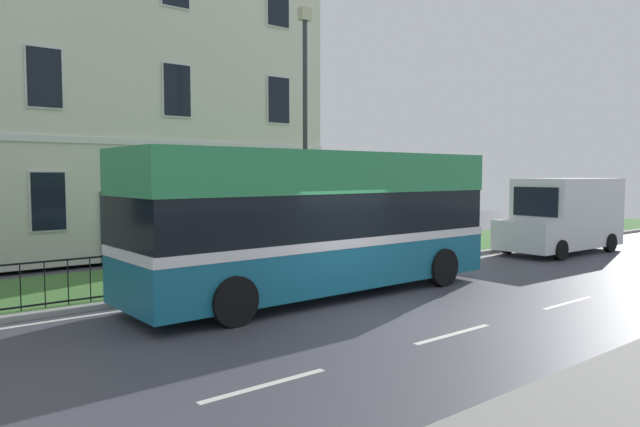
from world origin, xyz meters
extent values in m
cube|color=#42414B|center=(0.00, 0.00, -0.03)|extent=(60.00, 56.00, 0.06)
cube|color=silver|center=(0.00, 3.65, 0.00)|extent=(54.00, 0.14, 0.01)
cube|color=silver|center=(-4.00, -1.80, 0.00)|extent=(2.00, 0.12, 0.01)
cube|color=silver|center=(0.00, -1.80, 0.00)|extent=(2.00, 0.12, 0.01)
cube|color=silver|center=(4.00, -1.80, 0.00)|extent=(2.00, 0.12, 0.01)
cube|color=#9E9E99|center=(0.00, 4.12, 0.06)|extent=(57.00, 0.24, 0.12)
cube|color=#437535|center=(0.00, 6.36, 0.06)|extent=(57.00, 4.24, 0.12)
cube|color=silver|center=(-1.92, 15.21, 5.86)|extent=(16.16, 10.96, 11.49)
cube|color=white|center=(-1.92, 9.70, 3.87)|extent=(16.16, 0.06, 0.20)
cube|color=#2D333D|center=(-1.92, 9.69, 1.22)|extent=(1.10, 0.06, 2.20)
cube|color=white|center=(-3.94, 9.69, 2.06)|extent=(1.03, 0.04, 1.77)
cube|color=black|center=(-3.94, 9.67, 2.06)|extent=(0.93, 0.03, 1.67)
cube|color=white|center=(0.10, 9.69, 2.06)|extent=(1.03, 0.04, 1.77)
cube|color=black|center=(0.10, 9.67, 2.06)|extent=(0.93, 0.03, 1.67)
cube|color=white|center=(4.14, 9.69, 2.06)|extent=(1.03, 0.04, 1.77)
cube|color=black|center=(4.14, 9.67, 2.06)|extent=(0.93, 0.03, 1.67)
cube|color=white|center=(-3.94, 9.69, 5.60)|extent=(1.03, 0.04, 1.77)
cube|color=black|center=(-3.94, 9.67, 5.60)|extent=(0.93, 0.03, 1.67)
cube|color=white|center=(0.10, 9.69, 5.60)|extent=(1.03, 0.04, 1.77)
cube|color=black|center=(0.10, 9.67, 5.60)|extent=(0.93, 0.03, 1.67)
cube|color=white|center=(4.14, 9.69, 5.60)|extent=(1.03, 0.04, 1.77)
cube|color=black|center=(4.14, 9.67, 5.60)|extent=(0.93, 0.03, 1.67)
cube|color=white|center=(4.14, 9.69, 9.13)|extent=(1.03, 0.04, 1.77)
cube|color=black|center=(4.14, 9.67, 9.13)|extent=(0.93, 0.03, 1.67)
cube|color=black|center=(-1.92, 4.40, 1.07)|extent=(13.10, 0.04, 0.04)
cube|color=black|center=(-1.92, 4.40, 0.20)|extent=(13.10, 0.04, 0.04)
cylinder|color=black|center=(-5.76, 4.40, 0.59)|extent=(0.02, 0.02, 0.95)
cylinder|color=black|center=(-5.31, 4.40, 0.59)|extent=(0.02, 0.02, 0.95)
cylinder|color=black|center=(-4.86, 4.40, 0.59)|extent=(0.02, 0.02, 0.95)
cylinder|color=black|center=(-4.40, 4.40, 0.59)|extent=(0.02, 0.02, 0.95)
cylinder|color=black|center=(-3.95, 4.40, 0.59)|extent=(0.02, 0.02, 0.95)
cylinder|color=black|center=(-3.50, 4.40, 0.59)|extent=(0.02, 0.02, 0.95)
cylinder|color=black|center=(-3.05, 4.40, 0.59)|extent=(0.02, 0.02, 0.95)
cylinder|color=black|center=(-2.60, 4.40, 0.59)|extent=(0.02, 0.02, 0.95)
cylinder|color=black|center=(-2.15, 4.40, 0.59)|extent=(0.02, 0.02, 0.95)
cylinder|color=black|center=(-1.69, 4.40, 0.59)|extent=(0.02, 0.02, 0.95)
cylinder|color=black|center=(-1.24, 4.40, 0.59)|extent=(0.02, 0.02, 0.95)
cylinder|color=black|center=(-0.79, 4.40, 0.59)|extent=(0.02, 0.02, 0.95)
cylinder|color=black|center=(-0.34, 4.40, 0.59)|extent=(0.02, 0.02, 0.95)
cylinder|color=black|center=(0.11, 4.40, 0.59)|extent=(0.02, 0.02, 0.95)
cylinder|color=black|center=(0.56, 4.40, 0.59)|extent=(0.02, 0.02, 0.95)
cylinder|color=black|center=(1.02, 4.40, 0.59)|extent=(0.02, 0.02, 0.95)
cylinder|color=black|center=(1.47, 4.40, 0.59)|extent=(0.02, 0.02, 0.95)
cylinder|color=black|center=(1.92, 4.40, 0.59)|extent=(0.02, 0.02, 0.95)
cylinder|color=black|center=(2.37, 4.40, 0.59)|extent=(0.02, 0.02, 0.95)
cylinder|color=black|center=(2.82, 4.40, 0.59)|extent=(0.02, 0.02, 0.95)
cylinder|color=black|center=(3.27, 4.40, 0.59)|extent=(0.02, 0.02, 0.95)
cylinder|color=black|center=(3.73, 4.40, 0.59)|extent=(0.02, 0.02, 0.95)
cylinder|color=black|center=(4.18, 4.40, 0.59)|extent=(0.02, 0.02, 0.95)
cylinder|color=black|center=(4.63, 4.40, 0.59)|extent=(0.02, 0.02, 0.95)
cube|color=#176683|center=(0.26, 2.36, 0.82)|extent=(9.35, 2.63, 1.11)
cube|color=white|center=(0.26, 2.36, 1.33)|extent=(9.37, 2.65, 0.20)
cube|color=black|center=(0.26, 2.36, 1.90)|extent=(9.27, 2.59, 1.05)
cube|color=#2F9155|center=(0.26, 2.36, 2.89)|extent=(9.35, 2.63, 0.93)
cube|color=black|center=(4.93, 2.44, 1.85)|extent=(0.09, 2.08, 0.97)
cube|color=black|center=(4.93, 2.44, 2.85)|extent=(0.09, 1.79, 0.59)
cylinder|color=silver|center=(4.92, 3.23, 0.48)|extent=(0.04, 0.20, 0.20)
cylinder|color=silver|center=(4.94, 1.65, 0.48)|extent=(0.04, 0.20, 0.20)
cylinder|color=black|center=(3.31, 3.60, 0.48)|extent=(0.96, 0.32, 0.96)
cylinder|color=black|center=(3.35, 1.22, 0.48)|extent=(0.96, 0.32, 0.96)
cylinder|color=black|center=(-2.83, 3.50, 0.48)|extent=(0.96, 0.32, 0.96)
cylinder|color=black|center=(-2.79, 1.12, 0.48)|extent=(0.96, 0.32, 0.96)
cube|color=white|center=(9.48, 2.65, 0.74)|extent=(1.10, 2.12, 1.04)
cube|color=white|center=(12.10, 2.59, 1.46)|extent=(4.25, 2.19, 2.47)
cube|color=black|center=(9.98, 2.64, 1.90)|extent=(0.10, 1.68, 1.00)
cylinder|color=black|center=(9.87, 1.63, 0.34)|extent=(0.68, 0.24, 0.68)
cylinder|color=black|center=(9.92, 3.65, 0.34)|extent=(0.68, 0.24, 0.68)
cylinder|color=black|center=(13.24, 1.55, 0.34)|extent=(0.68, 0.24, 0.68)
cylinder|color=black|center=(13.28, 3.57, 0.34)|extent=(0.68, 0.24, 0.68)
cylinder|color=#333338|center=(2.16, 5.43, 3.72)|extent=(0.14, 0.14, 7.19)
cube|color=beige|center=(2.16, 5.43, 7.49)|extent=(0.36, 0.24, 0.36)
camera|label=1|loc=(-8.16, -8.20, 2.86)|focal=32.32mm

